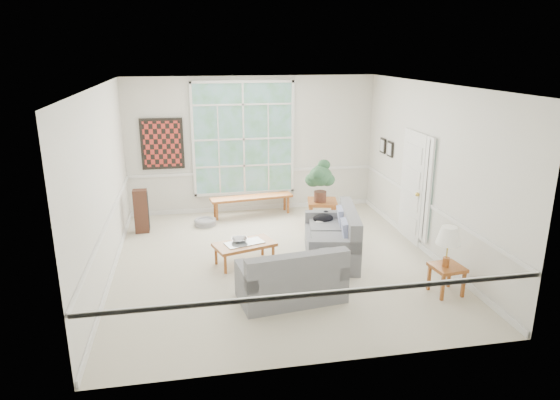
% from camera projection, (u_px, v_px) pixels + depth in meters
% --- Properties ---
extents(floor, '(5.50, 6.00, 0.01)m').
position_uv_depth(floor, '(276.00, 261.00, 8.68)').
color(floor, beige).
rests_on(floor, ground).
extents(ceiling, '(5.50, 6.00, 0.02)m').
position_uv_depth(ceiling, '(276.00, 85.00, 7.81)').
color(ceiling, white).
rests_on(ceiling, ground).
extents(wall_back, '(5.50, 0.02, 3.00)m').
position_uv_depth(wall_back, '(252.00, 145.00, 11.07)').
color(wall_back, silver).
rests_on(wall_back, ground).
extents(wall_front, '(5.50, 0.02, 3.00)m').
position_uv_depth(wall_front, '(325.00, 245.00, 5.42)').
color(wall_front, silver).
rests_on(wall_front, ground).
extents(wall_left, '(0.02, 6.00, 3.00)m').
position_uv_depth(wall_left, '(103.00, 186.00, 7.76)').
color(wall_left, silver).
rests_on(wall_left, ground).
extents(wall_right, '(0.02, 6.00, 3.00)m').
position_uv_depth(wall_right, '(431.00, 171.00, 8.73)').
color(wall_right, silver).
rests_on(wall_right, ground).
extents(window_back, '(2.30, 0.08, 2.40)m').
position_uv_depth(window_back, '(244.00, 139.00, 10.95)').
color(window_back, white).
rests_on(window_back, wall_back).
extents(entry_door, '(0.08, 0.90, 2.10)m').
position_uv_depth(entry_door, '(412.00, 187.00, 9.42)').
color(entry_door, white).
rests_on(entry_door, floor).
extents(door_sidelight, '(0.08, 0.26, 1.90)m').
position_uv_depth(door_sidelight, '(428.00, 190.00, 8.79)').
color(door_sidelight, white).
rests_on(door_sidelight, wall_right).
extents(wall_art, '(0.90, 0.06, 1.10)m').
position_uv_depth(wall_art, '(162.00, 144.00, 10.65)').
color(wall_art, maroon).
rests_on(wall_art, wall_back).
extents(wall_frame_near, '(0.04, 0.26, 0.32)m').
position_uv_depth(wall_frame_near, '(390.00, 149.00, 10.35)').
color(wall_frame_near, black).
rests_on(wall_frame_near, wall_right).
extents(wall_frame_far, '(0.04, 0.26, 0.32)m').
position_uv_depth(wall_frame_far, '(382.00, 146.00, 10.73)').
color(wall_frame_far, black).
rests_on(wall_frame_far, wall_right).
extents(loveseat_right, '(1.15, 1.78, 0.89)m').
position_uv_depth(loveseat_right, '(331.00, 234.00, 8.70)').
color(loveseat_right, slate).
rests_on(loveseat_right, floor).
extents(loveseat_front, '(1.60, 0.97, 0.82)m').
position_uv_depth(loveseat_front, '(291.00, 273.00, 7.26)').
color(loveseat_front, slate).
rests_on(loveseat_front, floor).
extents(coffee_table, '(1.13, 0.83, 0.38)m').
position_uv_depth(coffee_table, '(245.00, 253.00, 8.53)').
color(coffee_table, '#944D1F').
rests_on(coffee_table, floor).
extents(pewter_bowl, '(0.34, 0.34, 0.08)m').
position_uv_depth(pewter_bowl, '(239.00, 240.00, 8.52)').
color(pewter_bowl, '#A1A1A6').
rests_on(pewter_bowl, coffee_table).
extents(window_bench, '(1.85, 0.58, 0.42)m').
position_uv_depth(window_bench, '(252.00, 206.00, 11.05)').
color(window_bench, '#944D1F').
rests_on(window_bench, floor).
extents(end_table, '(0.69, 0.69, 0.58)m').
position_uv_depth(end_table, '(322.00, 214.00, 10.24)').
color(end_table, '#944D1F').
rests_on(end_table, floor).
extents(houseplant, '(0.63, 0.63, 0.87)m').
position_uv_depth(houseplant, '(320.00, 181.00, 9.96)').
color(houseplant, '#2A5132').
rests_on(houseplant, end_table).
extents(side_table, '(0.49, 0.49, 0.45)m').
position_uv_depth(side_table, '(446.00, 280.00, 7.48)').
color(side_table, '#944D1F').
rests_on(side_table, floor).
extents(table_lamp, '(0.45, 0.45, 0.62)m').
position_uv_depth(table_lamp, '(448.00, 247.00, 7.31)').
color(table_lamp, white).
rests_on(table_lamp, side_table).
extents(pet_bed, '(0.54, 0.54, 0.14)m').
position_uv_depth(pet_bed, '(205.00, 222.00, 10.45)').
color(pet_bed, gray).
rests_on(pet_bed, floor).
extents(floor_speaker, '(0.28, 0.22, 0.88)m').
position_uv_depth(floor_speaker, '(141.00, 211.00, 9.95)').
color(floor_speaker, '#422318').
rests_on(floor_speaker, floor).
extents(cat, '(0.43, 0.34, 0.18)m').
position_uv_depth(cat, '(323.00, 218.00, 9.23)').
color(cat, black).
rests_on(cat, loveseat_right).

